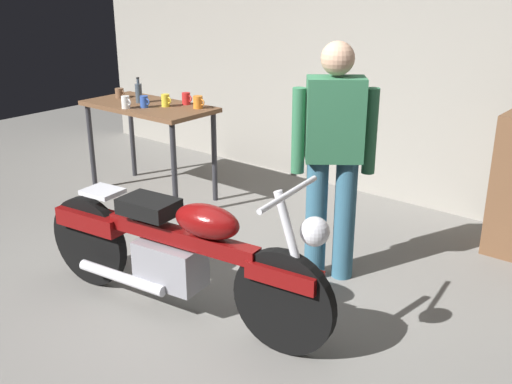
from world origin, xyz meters
TOP-DOWN VIEW (x-y plane):
  - ground_plane at (0.00, 0.00)m, footprint 12.00×12.00m
  - back_wall at (0.00, 2.80)m, footprint 8.00×0.12m
  - workbench at (-1.89, 1.39)m, footprint 1.30×0.64m
  - motorcycle at (-0.09, -0.00)m, footprint 2.18×0.66m
  - person_standing at (0.37, 1.03)m, footprint 0.47×0.41m
  - mug_white_ceramic at (-1.92, 1.14)m, footprint 0.11×0.07m
  - mug_brown_stoneware at (-2.35, 1.42)m, footprint 0.12×0.08m
  - mug_yellow_tall at (-1.69, 1.43)m, footprint 0.11×0.08m
  - mug_red_diner at (-1.61, 1.61)m, footprint 0.11×0.08m
  - mug_orange_travel at (-1.40, 1.56)m, footprint 0.12×0.09m
  - mug_blue_enamel at (-1.81, 1.28)m, footprint 0.11×0.07m
  - bottle at (-2.01, 1.38)m, footprint 0.06×0.06m

SIDE VIEW (x-z plane):
  - ground_plane at x=0.00m, z-range 0.00..0.00m
  - motorcycle at x=-0.09m, z-range -0.05..0.95m
  - workbench at x=-1.89m, z-range 0.34..1.24m
  - person_standing at x=0.37m, z-range 0.09..1.76m
  - mug_brown_stoneware at x=-2.35m, z-range 0.90..0.99m
  - mug_blue_enamel at x=-1.81m, z-range 0.90..1.01m
  - mug_red_diner at x=-1.61m, z-range 0.90..1.01m
  - mug_orange_travel at x=-1.40m, z-range 0.90..1.01m
  - mug_white_ceramic at x=-1.92m, z-range 0.90..1.01m
  - mug_yellow_tall at x=-1.69m, z-range 0.90..1.01m
  - bottle at x=-2.01m, z-range 0.88..1.12m
  - back_wall at x=0.00m, z-range 0.00..3.10m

